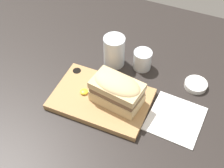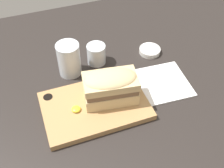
% 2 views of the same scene
% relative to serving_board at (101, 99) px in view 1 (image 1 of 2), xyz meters
% --- Properties ---
extents(dining_table, '(1.73, 1.11, 0.02)m').
position_rel_serving_board_xyz_m(dining_table, '(0.01, 0.02, -0.02)').
color(dining_table, '#282321').
rests_on(dining_table, ground).
extents(serving_board, '(0.29, 0.19, 0.02)m').
position_rel_serving_board_xyz_m(serving_board, '(0.00, 0.00, 0.00)').
color(serving_board, tan).
rests_on(serving_board, dining_table).
extents(sandwich, '(0.16, 0.11, 0.09)m').
position_rel_serving_board_xyz_m(sandwich, '(0.05, 0.01, 0.06)').
color(sandwich, '#DBBC84').
rests_on(sandwich, serving_board).
extents(mustard_dollop, '(0.03, 0.03, 0.01)m').
position_rel_serving_board_xyz_m(mustard_dollop, '(-0.05, -0.01, 0.01)').
color(mustard_dollop, yellow).
rests_on(mustard_dollop, serving_board).
extents(water_glass, '(0.07, 0.07, 0.11)m').
position_rel_serving_board_xyz_m(water_glass, '(-0.03, 0.17, 0.04)').
color(water_glass, silver).
rests_on(water_glass, dining_table).
extents(wine_glass, '(0.06, 0.06, 0.07)m').
position_rel_serving_board_xyz_m(wine_glass, '(0.07, 0.19, 0.02)').
color(wine_glass, silver).
rests_on(wine_glass, dining_table).
extents(napkin, '(0.16, 0.17, 0.00)m').
position_rel_serving_board_xyz_m(napkin, '(0.23, 0.02, -0.01)').
color(napkin, white).
rests_on(napkin, dining_table).
extents(condiment_dish, '(0.07, 0.07, 0.02)m').
position_rel_serving_board_xyz_m(condiment_dish, '(0.25, 0.17, -0.00)').
color(condiment_dish, white).
rests_on(condiment_dish, dining_table).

